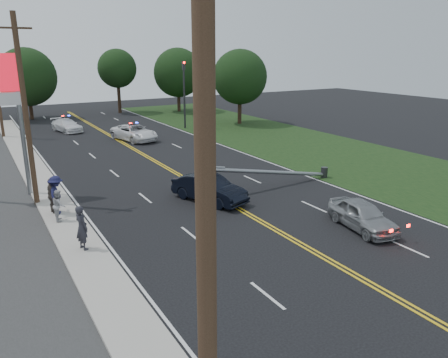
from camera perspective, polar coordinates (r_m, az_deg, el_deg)
ground at (r=19.14m, az=11.25°, el=-9.07°), size 120.00×120.00×0.00m
sidewalk at (r=24.39m, az=-20.71°, el=-4.01°), size 1.80×70.00×0.12m
grass_verge at (r=34.92m, az=17.21°, el=2.26°), size 12.00×80.00×0.01m
centerline_yellow at (r=26.86m, az=-2.86°, el=-1.17°), size 0.36×80.00×0.00m
traffic_signal at (r=47.37m, az=-5.23°, el=11.66°), size 0.28×0.41×7.05m
fallen_streetlight at (r=27.13m, az=6.95°, el=0.90°), size 9.36×0.44×1.91m
utility_pole_near at (r=6.20m, az=-2.28°, el=-13.28°), size 1.60×0.28×10.00m
utility_pole_mid at (r=25.08m, az=-24.50°, el=8.00°), size 1.60×0.28×10.00m
tree_6 at (r=58.37m, az=-24.35°, el=12.04°), size 6.88×6.88×8.50m
tree_7 at (r=60.78m, az=-13.78°, el=13.83°), size 5.04×5.04×8.35m
tree_8 at (r=61.07m, az=-6.03°, el=13.64°), size 6.57×6.57×8.49m
tree_9 at (r=50.16m, az=2.10°, el=13.17°), size 6.09×6.09×8.30m
crashed_sedan at (r=24.32m, az=-1.94°, el=-1.25°), size 3.05×4.79×1.49m
waiting_sedan at (r=21.65m, az=17.63°, el=-4.52°), size 2.25×4.19×1.36m
emergency_a at (r=41.89m, az=-11.65°, el=5.96°), size 3.61×5.72×1.47m
emergency_b at (r=48.36m, az=-19.84°, el=6.60°), size 2.83×4.75×1.29m
bystander_a at (r=19.16m, az=-18.09°, el=-6.05°), size 0.64×0.80×1.92m
bystander_b at (r=22.77m, az=-20.76°, el=-3.21°), size 0.71×0.84×1.55m
bystander_c at (r=23.67m, az=-21.04°, el=-1.95°), size 1.11×1.45×1.99m
bystander_d at (r=23.90m, az=-21.53°, el=-2.03°), size 0.61×1.13×1.83m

